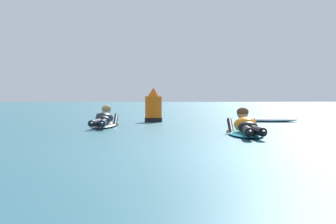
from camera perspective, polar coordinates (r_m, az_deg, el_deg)
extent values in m
plane|color=#2D6B7A|center=(17.20, 4.60, -0.80)|extent=(120.00, 120.00, 0.00)
ellipsoid|color=#2DB2D1|center=(10.41, 7.56, -2.12)|extent=(0.67, 1.94, 0.07)
ellipsoid|color=#2DB2D1|center=(11.31, 6.98, -1.78)|extent=(0.22, 0.21, 0.06)
ellipsoid|color=orange|center=(10.45, 7.53, -1.20)|extent=(0.43, 0.69, 0.35)
ellipsoid|color=black|center=(10.06, 7.81, -1.47)|extent=(0.35, 0.30, 0.20)
cylinder|color=black|center=(9.51, 7.76, -1.83)|extent=(0.23, 0.81, 0.14)
ellipsoid|color=black|center=(9.11, 7.94, -1.97)|extent=(0.11, 0.22, 0.08)
cylinder|color=black|center=(9.53, 8.72, -1.82)|extent=(0.15, 0.80, 0.14)
ellipsoid|color=black|center=(9.14, 9.23, -1.97)|extent=(0.11, 0.22, 0.08)
cylinder|color=black|center=(10.80, 6.12, -1.53)|extent=(0.12, 0.63, 0.35)
sphere|color=tan|center=(11.20, 5.91, -1.93)|extent=(0.09, 0.09, 0.09)
cylinder|color=black|center=(10.83, 8.45, -1.53)|extent=(0.12, 0.63, 0.35)
sphere|color=tan|center=(11.21, 8.17, -1.94)|extent=(0.09, 0.09, 0.09)
sphere|color=tan|center=(10.84, 7.27, -0.13)|extent=(0.21, 0.21, 0.21)
ellipsoid|color=#47331E|center=(10.82, 7.28, 0.02)|extent=(0.23, 0.21, 0.16)
ellipsoid|color=white|center=(13.40, -6.23, -1.31)|extent=(0.61, 2.14, 0.07)
ellipsoid|color=white|center=(14.41, -5.79, -1.07)|extent=(0.19, 0.21, 0.06)
ellipsoid|color=black|center=(13.45, -6.21, -0.60)|extent=(0.43, 0.68, 0.35)
ellipsoid|color=black|center=(13.06, -6.39, -0.79)|extent=(0.35, 0.30, 0.20)
cylinder|color=black|center=(12.46, -7.08, -1.04)|extent=(0.24, 0.95, 0.14)
ellipsoid|color=black|center=(12.00, -7.47, -1.14)|extent=(0.11, 0.22, 0.08)
cylinder|color=black|center=(12.44, -6.35, -1.04)|extent=(0.15, 0.94, 0.14)
ellipsoid|color=black|center=(11.97, -6.49, -1.14)|extent=(0.11, 0.22, 0.08)
cylinder|color=black|center=(13.84, -6.94, -0.87)|extent=(0.12, 0.62, 0.35)
sphere|color=tan|center=(14.23, -6.75, -1.21)|extent=(0.09, 0.09, 0.09)
cylinder|color=black|center=(13.77, -5.14, -0.88)|extent=(0.12, 0.62, 0.35)
sphere|color=tan|center=(14.15, -5.00, -1.22)|extent=(0.09, 0.09, 0.09)
sphere|color=tan|center=(13.83, -6.03, 0.22)|extent=(0.21, 0.21, 0.21)
ellipsoid|color=#AD894C|center=(13.81, -6.04, 0.34)|extent=(0.23, 0.21, 0.16)
ellipsoid|color=white|center=(16.27, 9.79, -0.73)|extent=(1.72, 1.18, 0.12)
ellipsoid|color=white|center=(16.42, 11.15, -0.78)|extent=(0.62, 0.52, 0.09)
ellipsoid|color=white|center=(16.17, 8.12, -0.84)|extent=(0.63, 0.54, 0.07)
cylinder|color=#EA5B0F|center=(15.89, -1.43, 0.27)|extent=(0.46, 0.46, 0.70)
cone|color=#EA5B0F|center=(15.89, -1.43, 1.96)|extent=(0.32, 0.32, 0.24)
cylinder|color=black|center=(15.90, -1.43, -0.77)|extent=(0.48, 0.48, 0.12)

